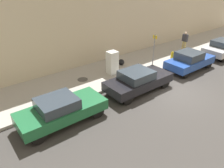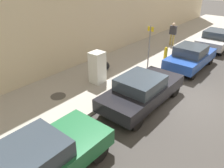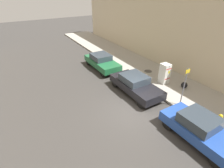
{
  "view_description": "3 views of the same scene",
  "coord_description": "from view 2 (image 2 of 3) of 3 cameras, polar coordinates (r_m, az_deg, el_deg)",
  "views": [
    {
      "loc": [
        7.09,
        -10.36,
        6.77
      ],
      "look_at": [
        -2.03,
        -3.26,
        0.71
      ],
      "focal_mm": 35.0,
      "sensor_mm": 36.0,
      "label": 1
    },
    {
      "loc": [
        2.88,
        -8.87,
        5.32
      ],
      "look_at": [
        -2.21,
        -2.76,
        1.18
      ],
      "focal_mm": 35.0,
      "sensor_mm": 36.0,
      "label": 2
    },
    {
      "loc": [
        5.82,
        6.98,
        7.01
      ],
      "look_at": [
        -0.07,
        -2.79,
        0.61
      ],
      "focal_mm": 28.0,
      "sensor_mm": 36.0,
      "label": 3
    }
  ],
  "objects": [
    {
      "name": "pedestrian_walking_far",
      "position": [
        17.54,
        15.62,
        12.85
      ],
      "size": [
        0.5,
        0.23,
        1.72
      ],
      "rotation": [
        0.0,
        0.0,
        4.22
      ],
      "color": "#A8934C",
      "rests_on": "sidewalk_slab"
    },
    {
      "name": "parked_hatchback_blue",
      "position": [
        14.0,
        19.85,
        6.73
      ],
      "size": [
        1.77,
        4.05,
        1.44
      ],
      "color": "#23479E",
      "rests_on": "ground"
    },
    {
      "name": "sidewalk_slab",
      "position": [
        12.72,
        -0.27,
        3.22
      ],
      "size": [
        4.17,
        44.0,
        0.17
      ],
      "primitive_type": "cube",
      "color": "#9E998E",
      "rests_on": "ground"
    },
    {
      "name": "parked_sedan_green",
      "position": [
        6.57,
        -18.94,
        -18.66
      ],
      "size": [
        1.79,
        4.32,
        1.4
      ],
      "color": "#1E6038",
      "rests_on": "ground"
    },
    {
      "name": "trash_bag",
      "position": [
        12.72,
        -1.69,
        4.78
      ],
      "size": [
        0.48,
        0.48,
        0.48
      ],
      "primitive_type": "sphere",
      "color": "black",
      "rests_on": "sidewalk_slab"
    },
    {
      "name": "manhole_cover",
      "position": [
        10.37,
        -13.87,
        -3.09
      ],
      "size": [
        0.7,
        0.7,
        0.02
      ],
      "primitive_type": "cylinder",
      "color": "#47443F",
      "rests_on": "sidewalk_slab"
    },
    {
      "name": "discarded_refrigerator",
      "position": [
        11.06,
        -3.86,
        4.34
      ],
      "size": [
        0.64,
        0.69,
        1.61
      ],
      "color": "silver",
      "rests_on": "sidewalk_slab"
    },
    {
      "name": "ground_plane",
      "position": [
        10.74,
        18.86,
        -3.82
      ],
      "size": [
        80.0,
        80.0,
        0.0
      ],
      "primitive_type": "plane",
      "color": "#383533"
    },
    {
      "name": "parked_sedan_silver",
      "position": [
        18.7,
        25.73,
        10.59
      ],
      "size": [
        1.89,
        4.31,
        1.39
      ],
      "color": "silver",
      "rests_on": "ground"
    },
    {
      "name": "building_facade_near",
      "position": [
        13.8,
        -10.42,
        20.09
      ],
      "size": [
        1.77,
        39.6,
        7.27
      ],
      "primitive_type": "cube",
      "color": "beige",
      "rests_on": "ground"
    },
    {
      "name": "fire_hydrant",
      "position": [
        14.68,
        13.84,
        7.89
      ],
      "size": [
        0.22,
        0.22,
        0.81
      ],
      "color": "gold",
      "rests_on": "sidewalk_slab"
    },
    {
      "name": "street_sign_post",
      "position": [
        12.21,
        9.67,
        9.57
      ],
      "size": [
        0.36,
        0.07,
        2.63
      ],
      "color": "slate",
      "rests_on": "sidewalk_slab"
    },
    {
      "name": "parked_sedan_dark",
      "position": [
        9.53,
        7.87,
        -1.58
      ],
      "size": [
        1.83,
        4.4,
        1.39
      ],
      "color": "black",
      "rests_on": "ground"
    }
  ]
}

